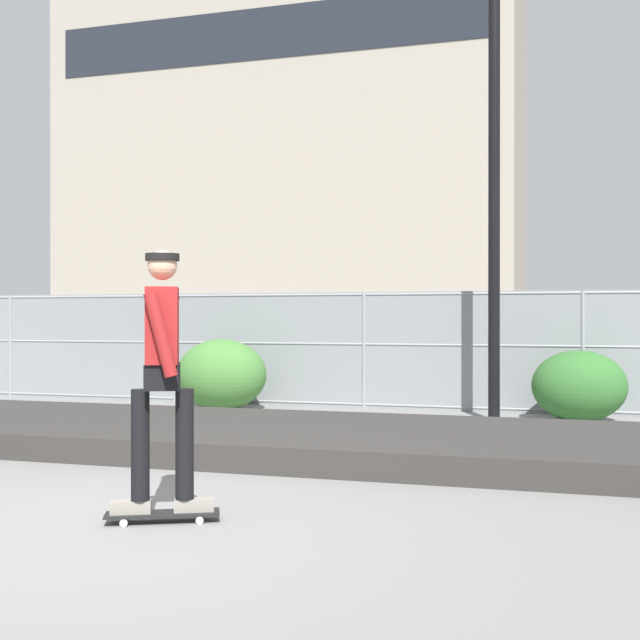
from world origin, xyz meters
The scene contains 10 objects.
ground_plane centered at (0.00, 0.00, 0.00)m, with size 120.00×120.00×0.00m, color slate.
gravel_berm centered at (0.00, 3.45, 0.13)m, with size 11.81×2.88×0.26m, color #33302D.
skateboard centered at (0.29, 0.23, 0.06)m, with size 0.81×0.52×0.07m.
skater centered at (0.29, 0.23, 1.13)m, with size 0.70×0.62×1.85m.
chain_fence centered at (0.00, 7.60, 0.93)m, with size 19.98×0.06×1.85m.
street_lamp centered at (2.12, 6.47, 4.18)m, with size 0.44×0.44×6.71m.
parked_car_near centered at (-6.00, 10.28, 0.84)m, with size 4.42×1.98×1.66m.
library_building centered at (-10.80, 38.63, 12.22)m, with size 23.73×13.94×24.44m.
shrub_left centered at (-2.06, 6.69, 0.55)m, with size 1.43×1.17×1.11m.
shrub_center centered at (3.25, 6.80, 0.50)m, with size 1.28×1.05×0.99m.
Camera 1 is at (2.98, -4.92, 1.45)m, focal length 45.33 mm.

